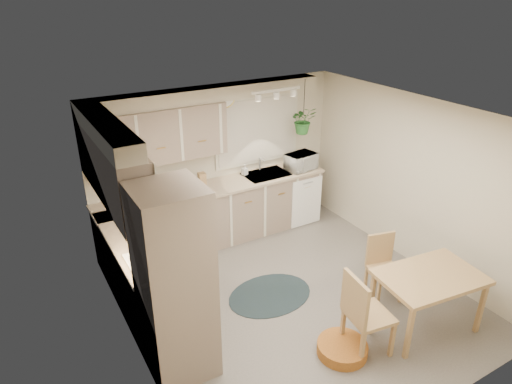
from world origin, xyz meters
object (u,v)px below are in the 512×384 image
(chair_back, at_px, (385,269))
(chair_left, at_px, (370,313))
(braided_rug, at_px, (270,295))
(dining_table, at_px, (426,301))
(microwave, at_px, (301,160))
(pet_bed, at_px, (342,349))

(chair_back, bearing_deg, chair_left, 49.23)
(braided_rug, bearing_deg, dining_table, -48.30)
(microwave, bearing_deg, chair_left, -120.58)
(dining_table, height_order, pet_bed, dining_table)
(chair_back, bearing_deg, dining_table, 104.18)
(chair_back, xyz_separation_m, pet_bed, (-1.10, -0.51, -0.36))
(braided_rug, relative_size, pet_bed, 2.05)
(chair_back, height_order, microwave, microwave)
(braided_rug, bearing_deg, chair_back, -31.17)
(dining_table, height_order, chair_left, chair_left)
(pet_bed, bearing_deg, dining_table, -7.01)
(chair_back, xyz_separation_m, microwave, (0.27, 2.28, 0.68))
(chair_left, distance_m, microwave, 3.14)
(dining_table, distance_m, chair_left, 0.85)
(dining_table, height_order, microwave, microwave)
(dining_table, xyz_separation_m, pet_bed, (-1.11, 0.14, -0.30))
(chair_back, distance_m, pet_bed, 1.27)
(dining_table, relative_size, pet_bed, 2.08)
(pet_bed, distance_m, microwave, 3.28)
(dining_table, relative_size, microwave, 2.39)
(dining_table, bearing_deg, chair_left, 176.01)
(braided_rug, relative_size, microwave, 2.35)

